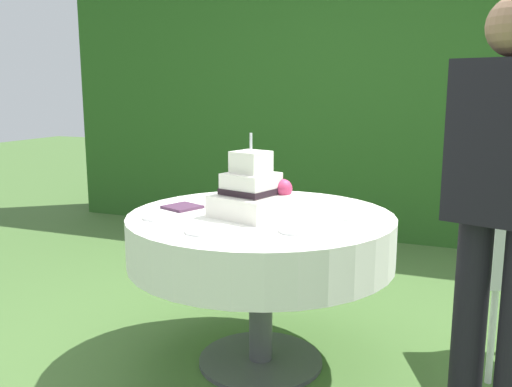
# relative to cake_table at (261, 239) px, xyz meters

# --- Properties ---
(ground_plane) EXTENTS (20.00, 20.00, 0.00)m
(ground_plane) POSITION_rel_cake_table_xyz_m (0.00, 0.00, -0.62)
(ground_plane) COLOR #476B33
(foliage_hedge) EXTENTS (5.83, 0.60, 2.40)m
(foliage_hedge) POSITION_rel_cake_table_xyz_m (0.00, 2.70, 0.58)
(foliage_hedge) COLOR #28561E
(foliage_hedge) RESTS_ON ground_plane
(cake_table) EXTENTS (1.23, 1.23, 0.73)m
(cake_table) POSITION_rel_cake_table_xyz_m (0.00, 0.00, 0.00)
(cake_table) COLOR #4C4C51
(cake_table) RESTS_ON ground_plane
(wedding_cake) EXTENTS (0.36, 0.36, 0.38)m
(wedding_cake) POSITION_rel_cake_table_xyz_m (-0.02, -0.05, 0.22)
(wedding_cake) COLOR white
(wedding_cake) RESTS_ON cake_table
(serving_plate_near) EXTENTS (0.14, 0.14, 0.01)m
(serving_plate_near) POSITION_rel_cake_table_xyz_m (0.25, -0.25, 0.12)
(serving_plate_near) COLOR white
(serving_plate_near) RESTS_ON cake_table
(serving_plate_far) EXTENTS (0.13, 0.13, 0.01)m
(serving_plate_far) POSITION_rel_cake_table_xyz_m (-0.39, -0.25, 0.12)
(serving_plate_far) COLOR white
(serving_plate_far) RESTS_ON cake_table
(serving_plate_left) EXTENTS (0.14, 0.14, 0.01)m
(serving_plate_left) POSITION_rel_cake_table_xyz_m (-0.10, -0.40, 0.12)
(serving_plate_left) COLOR white
(serving_plate_left) RESTS_ON cake_table
(serving_plate_right) EXTENTS (0.14, 0.14, 0.01)m
(serving_plate_right) POSITION_rel_cake_table_xyz_m (0.41, 0.08, 0.12)
(serving_plate_right) COLOR white
(serving_plate_right) RESTS_ON cake_table
(napkin_stack) EXTENTS (0.20, 0.20, 0.01)m
(napkin_stack) POSITION_rel_cake_table_xyz_m (-0.40, -0.02, 0.12)
(napkin_stack) COLOR #4C2D47
(napkin_stack) RESTS_ON cake_table
(standing_person) EXTENTS (0.40, 0.30, 1.60)m
(standing_person) POSITION_rel_cake_table_xyz_m (1.00, -0.29, 0.31)
(standing_person) COLOR black
(standing_person) RESTS_ON ground_plane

